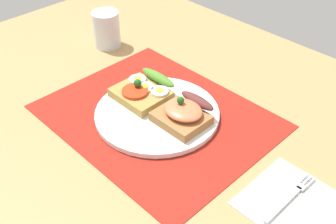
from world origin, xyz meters
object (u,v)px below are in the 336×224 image
(drinking_glass, at_px, (107,29))
(plate, at_px, (157,113))
(sandwich_egg_tomato, at_px, (144,91))
(fork, at_px, (291,196))
(sandwich_salmon, at_px, (184,113))
(napkin, at_px, (294,202))

(drinking_glass, bearing_deg, plate, -20.28)
(sandwich_egg_tomato, relative_size, drinking_glass, 1.19)
(sandwich_egg_tomato, bearing_deg, fork, -1.40)
(fork, bearing_deg, plate, -178.72)
(plate, bearing_deg, drinking_glass, 159.72)
(sandwich_egg_tomato, relative_size, sandwich_salmon, 1.11)
(sandwich_salmon, bearing_deg, drinking_glass, 165.21)
(plate, xyz_separation_m, napkin, (0.30, 0.00, -0.01))
(sandwich_egg_tomato, bearing_deg, sandwich_salmon, 0.57)
(napkin, bearing_deg, sandwich_salmon, 176.87)
(sandwich_salmon, relative_size, napkin, 0.66)
(sandwich_salmon, distance_m, napkin, 0.25)
(napkin, bearing_deg, fork, 155.47)
(sandwich_egg_tomato, distance_m, napkin, 0.36)
(sandwich_egg_tomato, xyz_separation_m, fork, (0.35, -0.01, -0.02))
(sandwich_egg_tomato, distance_m, fork, 0.35)
(sandwich_salmon, height_order, napkin, sandwich_salmon)
(napkin, relative_size, drinking_glass, 1.62)
(sandwich_salmon, bearing_deg, plate, -163.61)
(drinking_glass, bearing_deg, napkin, -10.02)
(sandwich_egg_tomato, height_order, drinking_glass, drinking_glass)
(fork, bearing_deg, sandwich_salmon, 177.69)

